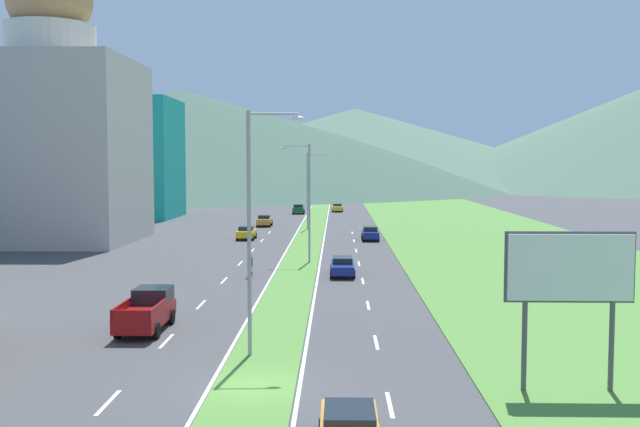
{
  "coord_description": "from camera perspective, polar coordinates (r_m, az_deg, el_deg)",
  "views": [
    {
      "loc": [
        3.18,
        -27.48,
        8.72
      ],
      "look_at": [
        1.49,
        46.03,
        3.46
      ],
      "focal_mm": 40.71,
      "sensor_mm": 36.0,
      "label": 1
    }
  ],
  "objects": [
    {
      "name": "ground_plane",
      "position": [
        29.0,
        -5.17,
        -13.42
      ],
      "size": [
        600.0,
        600.0,
        0.0
      ],
      "primitive_type": "plane",
      "color": "#424244"
    },
    {
      "name": "grass_median",
      "position": [
        87.97,
        -0.76,
        -1.58
      ],
      "size": [
        3.2,
        240.0,
        0.06
      ],
      "primitive_type": "cube",
      "color": "#518438",
      "rests_on": "ground_plane"
    },
    {
      "name": "grass_verge_right",
      "position": [
        89.62,
        12.53,
        -1.57
      ],
      "size": [
        24.0,
        240.0,
        0.06
      ],
      "primitive_type": "cube",
      "color": "#518438",
      "rests_on": "ground_plane"
    },
    {
      "name": "lane_dash_left_2",
      "position": [
        28.21,
        -16.31,
        -14.07
      ],
      "size": [
        0.16,
        2.8,
        0.01
      ],
      "primitive_type": "cube",
      "color": "silver",
      "rests_on": "ground_plane"
    },
    {
      "name": "lane_dash_left_3",
      "position": [
        36.58,
        -11.98,
        -9.78
      ],
      "size": [
        0.16,
        2.8,
        0.01
      ],
      "primitive_type": "cube",
      "color": "silver",
      "rests_on": "ground_plane"
    },
    {
      "name": "lane_dash_left_4",
      "position": [
        45.2,
        -9.33,
        -7.08
      ],
      "size": [
        0.16,
        2.8,
        0.01
      ],
      "primitive_type": "cube",
      "color": "silver",
      "rests_on": "ground_plane"
    },
    {
      "name": "lane_dash_left_5",
      "position": [
        53.95,
        -7.56,
        -5.24
      ],
      "size": [
        0.16,
        2.8,
        0.01
      ],
      "primitive_type": "cube",
      "color": "silver",
      "rests_on": "ground_plane"
    },
    {
      "name": "lane_dash_left_6",
      "position": [
        62.78,
        -6.29,
        -3.91
      ],
      "size": [
        0.16,
        2.8,
        0.01
      ],
      "primitive_type": "cube",
      "color": "silver",
      "rests_on": "ground_plane"
    },
    {
      "name": "lane_dash_left_7",
      "position": [
        71.66,
        -5.33,
        -2.91
      ],
      "size": [
        0.16,
        2.8,
        0.01
      ],
      "primitive_type": "cube",
      "color": "silver",
      "rests_on": "ground_plane"
    },
    {
      "name": "lane_dash_left_8",
      "position": [
        80.57,
        -4.59,
        -2.13
      ],
      "size": [
        0.16,
        2.8,
        0.01
      ],
      "primitive_type": "cube",
      "color": "silver",
      "rests_on": "ground_plane"
    },
    {
      "name": "lane_dash_left_9",
      "position": [
        89.5,
        -4.0,
        -1.5
      ],
      "size": [
        0.16,
        2.8,
        0.01
      ],
      "primitive_type": "cube",
      "color": "silver",
      "rests_on": "ground_plane"
    },
    {
      "name": "lane_dash_right_2",
      "position": [
        27.04,
        5.51,
        -14.73
      ],
      "size": [
        0.16,
        2.8,
        0.01
      ],
      "primitive_type": "cube",
      "color": "silver",
      "rests_on": "ground_plane"
    },
    {
      "name": "lane_dash_right_3",
      "position": [
        35.68,
        4.43,
        -10.06
      ],
      "size": [
        0.16,
        2.8,
        0.01
      ],
      "primitive_type": "cube",
      "color": "silver",
      "rests_on": "ground_plane"
    },
    {
      "name": "lane_dash_right_4",
      "position": [
        44.48,
        3.8,
        -7.22
      ],
      "size": [
        0.16,
        2.8,
        0.01
      ],
      "primitive_type": "cube",
      "color": "silver",
      "rests_on": "ground_plane"
    },
    {
      "name": "lane_dash_right_5",
      "position": [
        53.35,
        3.38,
        -5.32
      ],
      "size": [
        0.16,
        2.8,
        0.01
      ],
      "primitive_type": "cube",
      "color": "silver",
      "rests_on": "ground_plane"
    },
    {
      "name": "lane_dash_right_6",
      "position": [
        62.26,
        3.08,
        -3.96
      ],
      "size": [
        0.16,
        2.8,
        0.01
      ],
      "primitive_type": "cube",
      "color": "silver",
      "rests_on": "ground_plane"
    },
    {
      "name": "lane_dash_right_7",
      "position": [
        71.21,
        2.86,
        -2.94
      ],
      "size": [
        0.16,
        2.8,
        0.01
      ],
      "primitive_type": "cube",
      "color": "silver",
      "rests_on": "ground_plane"
    },
    {
      "name": "lane_dash_right_8",
      "position": [
        80.17,
        2.69,
        -2.15
      ],
      "size": [
        0.16,
        2.8,
        0.01
      ],
      "primitive_type": "cube",
      "color": "silver",
      "rests_on": "ground_plane"
    },
    {
      "name": "lane_dash_right_9",
      "position": [
        89.14,
        2.55,
        -1.52
      ],
      "size": [
        0.16,
        2.8,
        0.01
      ],
      "primitive_type": "cube",
      "color": "silver",
      "rests_on": "ground_plane"
    },
    {
      "name": "edge_line_median_left",
      "position": [
        88.05,
        -1.9,
        -1.59
      ],
      "size": [
        0.16,
        240.0,
        0.01
      ],
      "primitive_type": "cube",
      "color": "silver",
      "rests_on": "ground_plane"
    },
    {
      "name": "edge_line_median_right",
      "position": [
        87.92,
        0.38,
        -1.59
      ],
      "size": [
        0.16,
        240.0,
        0.01
      ],
      "primitive_type": "cube",
      "color": "silver",
      "rests_on": "ground_plane"
    },
    {
      "name": "domed_building",
      "position": [
        83.96,
        -20.26,
        6.15
      ],
      "size": [
        17.36,
        17.36,
        30.56
      ],
      "color": "#B7B2A8",
      "rests_on": "ground_plane"
    },
    {
      "name": "midrise_colored",
      "position": [
        116.77,
        -14.9,
        4.2
      ],
      "size": [
        15.04,
        15.04,
        18.41
      ],
      "primitive_type": "cube",
      "color": "teal",
      "rests_on": "ground_plane"
    },
    {
      "name": "hill_far_left",
      "position": [
        258.21,
        -10.88,
        5.82
      ],
      "size": [
        236.02,
        236.02,
        33.62
      ],
      "primitive_type": "cone",
      "color": "#3D5647",
      "rests_on": "ground_plane"
    },
    {
      "name": "hill_far_center",
      "position": [
        284.39,
        2.75,
        5.29
      ],
      "size": [
        203.06,
        203.06,
        29.36
      ],
      "primitive_type": "cone",
      "color": "#516B56",
      "rests_on": "ground_plane"
    },
    {
      "name": "street_lamp_near",
      "position": [
        32.26,
        -5.2,
        -0.47
      ],
      "size": [
        2.57,
        0.33,
        10.97
      ],
      "color": "#99999E",
      "rests_on": "ground_plane"
    },
    {
      "name": "street_lamp_mid",
      "position": [
        62.32,
        -1.07,
        1.41
      ],
      "size": [
        2.64,
        0.44,
        10.23
      ],
      "color": "#99999E",
      "rests_on": "ground_plane"
    },
    {
      "name": "street_lamp_far",
      "position": [
        92.53,
        -0.81,
        2.18
      ],
      "size": [
        2.91,
        0.28,
        9.84
      ],
      "color": "#99999E",
      "rests_on": "ground_plane"
    },
    {
      "name": "billboard_roadside",
      "position": [
        28.78,
        19.05,
        -4.54
      ],
      "size": [
        4.87,
        0.28,
        6.13
      ],
      "color": "#4C4C51",
      "rests_on": "ground_plane"
    },
    {
      "name": "car_0",
      "position": [
        81.83,
        -5.8,
        -1.5
      ],
      "size": [
        2.01,
        4.01,
        1.49
      ],
      "rotation": [
        0.0,
        0.0,
        1.57
      ],
      "color": "yellow",
      "rests_on": "ground_plane"
    },
    {
      "name": "car_1",
      "position": [
        126.74,
        1.38,
        0.48
      ],
      "size": [
        1.92,
        4.43,
        1.38
      ],
      "rotation": [
        0.0,
        0.0,
        -1.57
      ],
      "color": "yellow",
      "rests_on": "ground_plane"
    },
    {
      "name": "car_2",
      "position": [
        98.34,
        -4.38,
        -0.55
      ],
      "size": [
        1.93,
        4.42,
        1.53
      ],
      "rotation": [
        0.0,
        0.0,
        1.57
      ],
      "color": "#C6842D",
      "rests_on": "ground_plane"
    },
    {
      "name": "car_3",
      "position": [
        80.79,
        3.97,
        -1.56
      ],
      "size": [
        1.9,
        4.42,
        1.52
      ],
      "rotation": [
        0.0,
        0.0,
        -1.57
      ],
      "color": "navy",
      "rests_on": "ground_plane"
    },
    {
      "name": "car_5",
      "position": [
        121.66,
        -1.69,
        0.37
      ],
      "size": [
        1.97,
        4.16,
        1.6
      ],
      "rotation": [
        0.0,
        0.0,
        1.57
      ],
      "color": "#0C5128",
      "rests_on": "ground_plane"
    },
    {
      "name": "car_6",
      "position": [
        55.78,
        1.78,
        -4.14
      ],
      "size": [
        1.9,
        4.73,
        1.4
      ],
      "rotation": [
        0.0,
        0.0,
        -1.57
      ],
      "color": "navy",
      "rests_on": "ground_plane"
    },
    {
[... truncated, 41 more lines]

